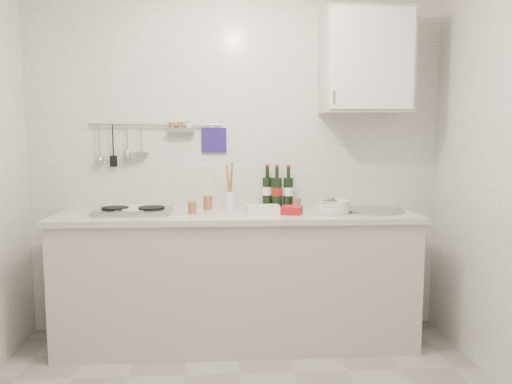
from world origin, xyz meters
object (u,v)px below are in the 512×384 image
(wall_cabinet, at_px, (366,62))
(utensil_crock, at_px, (230,198))
(plate_stack_hob, at_px, (130,209))
(plate_stack_sink, at_px, (333,207))
(wine_bottles, at_px, (277,187))

(wall_cabinet, distance_m, utensil_crock, 1.34)
(wall_cabinet, bearing_deg, utensil_crock, 177.20)
(wall_cabinet, bearing_deg, plate_stack_hob, -177.88)
(wall_cabinet, height_order, plate_stack_sink, wall_cabinet)
(wall_cabinet, distance_m, plate_stack_hob, 1.92)
(plate_stack_sink, height_order, utensil_crock, utensil_crock)
(wall_cabinet, bearing_deg, plate_stack_sink, -143.98)
(wall_cabinet, relative_size, plate_stack_hob, 2.39)
(wall_cabinet, xyz_separation_m, plate_stack_sink, (-0.25, -0.18, -0.99))
(plate_stack_hob, relative_size, plate_stack_sink, 1.15)
(plate_stack_sink, xyz_separation_m, utensil_crock, (-0.70, 0.23, 0.04))
(plate_stack_sink, bearing_deg, plate_stack_hob, 175.02)
(wall_cabinet, height_order, utensil_crock, wall_cabinet)
(wall_cabinet, height_order, wine_bottles, wall_cabinet)
(wall_cabinet, relative_size, plate_stack_sink, 2.74)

